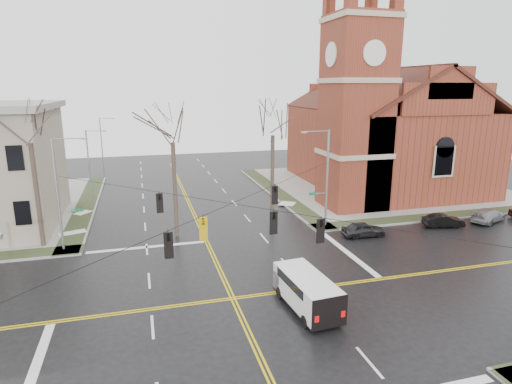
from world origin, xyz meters
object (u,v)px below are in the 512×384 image
object	(u,v)px
church	(380,123)
signal_pole_ne	(325,176)
cargo_van	(305,289)
parked_car_c	(488,215)
streetlight_north_a	(90,162)
tree_ne	(273,129)
tree_nw_near	(172,136)
streetlight_north_b	(102,141)
signal_pole_nw	(60,191)
tree_nw_far	(30,136)
parked_car_b	(443,221)
parked_car_a	(363,229)

from	to	relation	value
church	signal_pole_ne	xyz separation A→B (m)	(-13.44, -13.28, -3.48)
cargo_van	parked_car_c	bearing A→B (deg)	20.21
streetlight_north_a	tree_ne	world-z (taller)	tree_ne
cargo_van	tree_nw_near	distance (m)	17.98
streetlight_north_a	cargo_van	size ratio (longest dim) A/B	1.41
parked_car_c	streetlight_north_b	bearing A→B (deg)	21.96
tree_nw_near	tree_ne	xyz separation A→B (m)	(9.19, 0.91, 0.24)
signal_pole_nw	tree_nw_far	size ratio (longest dim) A/B	0.71
signal_pole_nw	signal_pole_ne	bearing A→B (deg)	0.00
church	parked_car_c	size ratio (longest dim) A/B	6.05
streetlight_north_a	streetlight_north_b	world-z (taller)	same
tree_nw_far	tree_ne	distance (m)	20.15
signal_pole_ne	parked_car_c	size ratio (longest dim) A/B	1.98
streetlight_north_b	cargo_van	bearing A→B (deg)	-73.80
streetlight_north_b	tree_ne	size ratio (longest dim) A/B	0.64
parked_car_b	tree_nw_far	size ratio (longest dim) A/B	0.29
tree_ne	streetlight_north_a	bearing A→B (deg)	140.85
parked_car_a	signal_pole_ne	bearing A→B (deg)	36.74
signal_pole_ne	tree_ne	size ratio (longest dim) A/B	0.72
parked_car_b	streetlight_north_a	bearing A→B (deg)	70.64
tree_nw_near	parked_car_b	bearing A→B (deg)	-10.15
streetlight_north_b	tree_nw_near	xyz separation A→B (m)	(8.36, -35.19, 4.39)
parked_car_c	tree_nw_near	distance (m)	31.24
parked_car_b	parked_car_c	xyz separation A→B (m)	(5.37, 0.25, 0.04)
streetlight_north_b	cargo_van	size ratio (longest dim) A/B	1.41
signal_pole_ne	streetlight_north_b	bearing A→B (deg)	121.05
streetlight_north_b	tree_nw_near	distance (m)	36.44
signal_pole_ne	tree_nw_far	bearing A→B (deg)	177.06
signal_pole_ne	signal_pole_nw	bearing A→B (deg)	180.00
parked_car_c	tree_nw_far	size ratio (longest dim) A/B	0.36
parked_car_a	parked_car_b	xyz separation A→B (m)	(8.60, 0.33, -0.03)
signal_pole_ne	signal_pole_nw	world-z (taller)	same
signal_pole_ne	tree_ne	xyz separation A→B (m)	(-4.43, 2.22, 4.14)
signal_pole_ne	tree_nw_far	distance (m)	24.96
parked_car_b	tree_ne	bearing A→B (deg)	82.35
cargo_van	parked_car_b	xyz separation A→B (m)	(18.25, 10.66, -0.62)
tree_nw_near	tree_ne	distance (m)	9.24
streetlight_north_b	parked_car_c	bearing A→B (deg)	-45.82
streetlight_north_b	parked_car_b	bearing A→B (deg)	-50.31
streetlight_north_b	parked_car_a	bearing A→B (deg)	-58.72
signal_pole_ne	signal_pole_nw	xyz separation A→B (m)	(-22.64, 0.00, 0.00)
tree_nw_far	tree_nw_near	world-z (taller)	tree_nw_far
parked_car_c	tree_nw_far	bearing A→B (deg)	62.05
church	tree_ne	bearing A→B (deg)	-148.24
church	signal_pole_ne	bearing A→B (deg)	-135.34
signal_pole_ne	streetlight_north_a	xyz separation A→B (m)	(-21.97, 16.50, -0.48)
parked_car_c	tree_ne	xyz separation A→B (m)	(-20.67, 5.05, 8.43)
parked_car_a	streetlight_north_b	bearing A→B (deg)	34.34
streetlight_north_a	streetlight_north_b	bearing A→B (deg)	90.00
streetlight_north_a	parked_car_a	xyz separation A→B (m)	(24.25, -19.91, -3.82)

